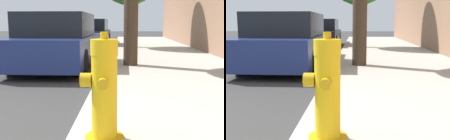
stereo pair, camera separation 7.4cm
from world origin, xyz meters
The scene contains 3 objects.
fire_hydrant centered at (2.33, 0.37, 0.58)m, with size 0.39×0.39×0.97m.
parked_car_near centered at (0.75, 5.45, 0.68)m, with size 1.83×4.39×1.43m.
parked_car_mid centered at (0.79, 12.25, 0.67)m, with size 1.78×4.58×1.38m.
Camera 1 is at (2.51, -2.04, 1.18)m, focal length 45.00 mm.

